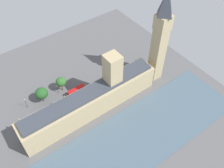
% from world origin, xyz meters
% --- Properties ---
extents(ground_plane, '(148.46, 148.46, 0.00)m').
position_xyz_m(ground_plane, '(0.00, 0.00, 0.00)').
color(ground_plane, '#565659').
extents(river_thames, '(34.61, 133.62, 0.25)m').
position_xyz_m(river_thames, '(-29.48, 0.00, 0.12)').
color(river_thames, '#475B6B').
rests_on(river_thames, ground).
extents(parliament_building, '(11.97, 78.46, 32.15)m').
position_xyz_m(parliament_building, '(-2.00, -1.68, 8.63)').
color(parliament_building, tan).
rests_on(parliament_building, ground).
extents(clock_tower, '(7.55, 7.55, 58.40)m').
position_xyz_m(clock_tower, '(-2.41, -45.66, 30.23)').
color(clock_tower, tan).
rests_on(clock_tower, ground).
extents(car_yellow_cab_near_tower, '(2.06, 4.60, 1.74)m').
position_xyz_m(car_yellow_cab_near_tower, '(12.57, -29.55, 0.89)').
color(car_yellow_cab_near_tower, gold).
rests_on(car_yellow_cab_near_tower, ground).
extents(car_dark_green_opposite_hall, '(1.94, 4.15, 1.74)m').
position_xyz_m(car_dark_green_opposite_hall, '(11.29, -22.08, 0.89)').
color(car_dark_green_opposite_hall, '#19472D').
rests_on(car_dark_green_opposite_hall, ground).
extents(double_decker_bus_under_trees, '(3.16, 10.63, 4.75)m').
position_xyz_m(double_decker_bus_under_trees, '(12.97, 0.78, 2.63)').
color(double_decker_bus_under_trees, red).
rests_on(double_decker_bus_under_trees, ground).
extents(car_white_midblock, '(2.03, 4.39, 1.74)m').
position_xyz_m(car_white_midblock, '(12.10, 10.51, 0.89)').
color(car_white_midblock, silver).
rests_on(car_white_midblock, ground).
extents(car_silver_trailing, '(1.94, 4.74, 1.74)m').
position_xyz_m(car_silver_trailing, '(13.40, 16.94, 0.89)').
color(car_silver_trailing, '#B7B7BC').
rests_on(car_silver_trailing, ground).
extents(pedestrian_kerbside, '(0.61, 0.67, 1.60)m').
position_xyz_m(pedestrian_kerbside, '(6.65, 24.00, 0.72)').
color(pedestrian_kerbside, '#336B60').
rests_on(pedestrian_kerbside, ground).
extents(plane_tree_leading, '(5.97, 5.97, 9.50)m').
position_xyz_m(plane_tree_leading, '(20.72, 5.84, 6.92)').
color(plane_tree_leading, brown).
rests_on(plane_tree_leading, ground).
extents(plane_tree_far_end, '(7.13, 7.13, 9.51)m').
position_xyz_m(plane_tree_far_end, '(19.78, 18.53, 6.46)').
color(plane_tree_far_end, brown).
rests_on(plane_tree_far_end, ground).
extents(street_lamp_corner, '(0.56, 0.56, 6.96)m').
position_xyz_m(street_lamp_corner, '(20.78, 27.92, 4.80)').
color(street_lamp_corner, black).
rests_on(street_lamp_corner, ground).
extents(street_lamp_by_river_gate, '(0.56, 0.56, 5.98)m').
position_xyz_m(street_lamp_by_river_gate, '(20.36, 8.95, 4.21)').
color(street_lamp_by_river_gate, black).
rests_on(street_lamp_by_river_gate, ground).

